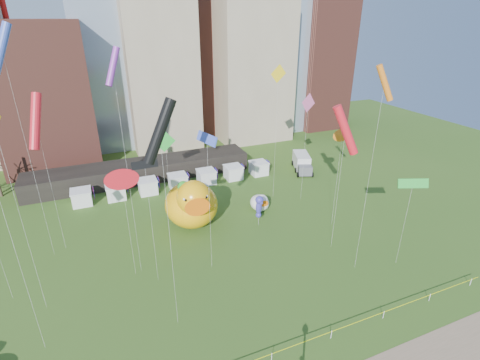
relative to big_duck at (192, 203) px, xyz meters
name	(u,v)px	position (x,y,z in m)	size (l,w,h in m)	color
skyline	(147,43)	(2.29, 37.60, 17.96)	(101.00, 23.00, 68.00)	brown
pavilion	(142,171)	(-3.96, 18.54, -1.88)	(38.00, 6.00, 3.20)	black
vendor_tents	(178,182)	(1.06, 12.54, -2.37)	(33.24, 2.80, 2.40)	white
caution_tape	(272,355)	(0.04, -23.46, -2.79)	(50.00, 0.06, 0.90)	white
big_duck	(192,203)	(0.00, 0.00, 0.00)	(7.98, 10.18, 7.57)	#FCAE0C
small_duck	(260,202)	(10.36, 0.20, -2.13)	(3.15, 3.98, 2.93)	white
seahorse_green	(184,194)	(-0.83, 0.63, 1.28)	(1.99, 2.20, 6.61)	silver
seahorse_purple	(259,205)	(8.40, -3.46, -0.35)	(1.21, 1.47, 4.50)	silver
box_truck	(302,162)	(24.35, 11.21, -1.96)	(4.78, 7.37, 2.95)	silver
kite_0	(122,179)	(-8.86, -7.45, 8.20)	(2.27, 0.35, 12.82)	silver
kite_2	(145,166)	(-6.73, -9.53, 10.10)	(2.47, 0.40, 14.06)	silver
kite_3	(413,184)	(19.64, -17.36, 6.79)	(3.21, 1.61, 10.80)	silver
kite_5	(207,139)	(-0.54, -9.62, 11.93)	(1.29, 3.15, 15.97)	silver
kite_6	(385,83)	(14.60, -16.18, 17.34)	(1.99, 1.52, 22.55)	silver
kite_8	(346,130)	(14.64, -11.60, 11.64)	(3.30, 2.56, 17.92)	silver
kite_9	(308,105)	(17.92, 0.99, 11.54)	(0.27, 2.82, 16.68)	silver
kite_10	(160,132)	(-6.21, -16.30, 15.25)	(2.94, 1.04, 21.19)	silver
kite_11	(165,142)	(-0.89, 10.44, 5.45)	(2.96, 1.18, 10.58)	silver
kite_12	(278,77)	(14.43, 3.73, 15.18)	(1.12, 2.40, 20.41)	silver
kite_13	(1,49)	(-17.46, 0.02, 20.16)	(2.91, 1.84, 26.05)	silver
kite_14	(342,136)	(18.06, -6.99, 9.29)	(1.75, 0.31, 13.66)	silver
kite_15	(113,67)	(-8.18, -7.13, 18.83)	(1.95, 1.65, 24.05)	silver
kite_16	(36,122)	(-16.20, 0.99, 12.71)	(2.50, 3.56, 19.16)	silver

